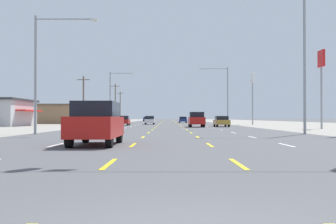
{
  "coord_description": "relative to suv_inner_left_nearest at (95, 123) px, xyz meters",
  "views": [
    {
      "loc": [
        -0.15,
        -4.01,
        1.26
      ],
      "look_at": [
        0.0,
        61.17,
        2.14
      ],
      "focal_mm": 43.45,
      "sensor_mm": 36.0,
      "label": 1
    }
  ],
  "objects": [
    {
      "name": "storefront_left_row_2",
      "position": [
        -19.87,
        67.67,
        0.96
      ],
      "size": [
        10.74,
        15.64,
        3.95
      ],
      "color": "#8C6B4C",
      "rests_on": "ground"
    },
    {
      "name": "pole_sign_right_row_2",
      "position": [
        18.18,
        52.86,
        5.98
      ],
      "size": [
        0.24,
        2.29,
        9.13
      ],
      "color": "gray",
      "rests_on": "ground"
    },
    {
      "name": "streetlight_left_row_1",
      "position": [
        -6.28,
        51.38,
        4.32
      ],
      "size": [
        4.2,
        0.26,
        9.16
      ],
      "color": "gray",
      "rests_on": "ground"
    },
    {
      "name": "hatchback_far_left_midfar",
      "position": [
        -3.74,
        45.66,
        -0.24
      ],
      "size": [
        1.72,
        3.9,
        1.54
      ],
      "color": "red",
      "rests_on": "ground"
    },
    {
      "name": "utility_pole_left_row_3",
      "position": [
        -11.8,
        109.2,
        3.9
      ],
      "size": [
        2.2,
        0.26,
        9.46
      ],
      "color": "brown",
      "rests_on": "ground"
    },
    {
      "name": "ground_plane",
      "position": [
        3.43,
        51.43,
        -1.03
      ],
      "size": [
        572.0,
        572.0,
        0.0
      ],
      "primitive_type": "plane",
      "color": "#4C4C4F"
    },
    {
      "name": "streetlight_left_row_0",
      "position": [
        -6.16,
        11.96,
        4.28
      ],
      "size": [
        4.8,
        0.26,
        8.95
      ],
      "color": "gray",
      "rests_on": "ground"
    },
    {
      "name": "sedan_far_left_distant_a",
      "position": [
        -3.75,
        112.11,
        -0.27
      ],
      "size": [
        1.8,
        4.5,
        1.46
      ],
      "color": "navy",
      "rests_on": "ground"
    },
    {
      "name": "utility_pole_left_row_1",
      "position": [
        -11.25,
        51.04,
        3.34
      ],
      "size": [
        2.2,
        0.26,
        8.35
      ],
      "color": "brown",
      "rests_on": "ground"
    },
    {
      "name": "lot_apron_left",
      "position": [
        -21.32,
        51.43,
        -1.02
      ],
      "size": [
        28.0,
        440.0,
        0.01
      ],
      "primitive_type": "cube",
      "color": "gray",
      "rests_on": "ground"
    },
    {
      "name": "utility_pole_left_row_2",
      "position": [
        -10.14,
        84.52,
        4.08
      ],
      "size": [
        2.2,
        0.26,
        9.83
      ],
      "color": "brown",
      "rests_on": "ground"
    },
    {
      "name": "suv_inner_left_nearest",
      "position": [
        0.0,
        0.0,
        0.0
      ],
      "size": [
        1.98,
        4.9,
        1.98
      ],
      "color": "red",
      "rests_on": "ground"
    },
    {
      "name": "suv_inner_right_near",
      "position": [
        7.02,
        34.91,
        0.0
      ],
      "size": [
        1.98,
        4.9,
        1.98
      ],
      "color": "red",
      "rests_on": "ground"
    },
    {
      "name": "sedan_inner_right_farther",
      "position": [
        6.8,
        77.4,
        -0.27
      ],
      "size": [
        1.8,
        4.5,
        1.46
      ],
      "color": "navy",
      "rests_on": "ground"
    },
    {
      "name": "lot_apron_right",
      "position": [
        28.18,
        51.43,
        -1.02
      ],
      "size": [
        28.0,
        440.0,
        0.01
      ],
      "primitive_type": "cube",
      "color": "gray",
      "rests_on": "ground"
    },
    {
      "name": "suv_far_right_farthest",
      "position": [
        10.44,
        95.19,
        0.0
      ],
      "size": [
        1.98,
        4.9,
        1.98
      ],
      "color": "black",
      "rests_on": "ground"
    },
    {
      "name": "sedan_far_right_mid",
      "position": [
        10.55,
        36.58,
        -0.27
      ],
      "size": [
        1.8,
        4.5,
        1.46
      ],
      "color": "#B28C33",
      "rests_on": "ground"
    },
    {
      "name": "streetlight_right_row_1",
      "position": [
        13.02,
        51.38,
        4.82
      ],
      "size": [
        5.06,
        0.26,
        9.94
      ],
      "color": "gray",
      "rests_on": "ground"
    },
    {
      "name": "hatchback_inner_left_far",
      "position": [
        -0.04,
        54.94,
        -0.24
      ],
      "size": [
        1.72,
        3.9,
        1.54
      ],
      "color": "white",
      "rests_on": "ground"
    },
    {
      "name": "lane_markings",
      "position": [
        3.43,
        89.93,
        -1.02
      ],
      "size": [
        10.64,
        227.6,
        0.01
      ],
      "color": "white",
      "rests_on": "ground"
    },
    {
      "name": "pole_sign_right_row_1",
      "position": [
        20.54,
        27.01,
        5.52
      ],
      "size": [
        0.24,
        1.7,
        8.84
      ],
      "color": "gray",
      "rests_on": "ground"
    },
    {
      "name": "streetlight_right_row_0",
      "position": [
        13.12,
        11.96,
        5.11
      ],
      "size": [
        4.62,
        0.26,
        10.59
      ],
      "color": "gray",
      "rests_on": "ground"
    }
  ]
}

